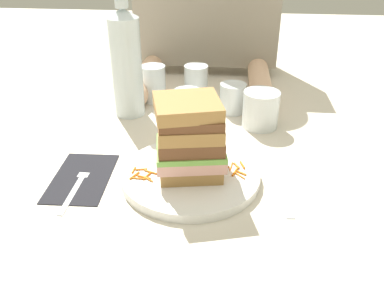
# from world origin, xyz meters

# --- Properties ---
(ground_plane) EXTENTS (3.00, 3.00, 0.00)m
(ground_plane) POSITION_xyz_m (0.00, 0.00, 0.00)
(ground_plane) COLOR beige
(main_plate) EXTENTS (0.25, 0.25, 0.02)m
(main_plate) POSITION_xyz_m (-0.01, -0.02, 0.01)
(main_plate) COLOR white
(main_plate) RESTS_ON ground_plane
(sandwich) EXTENTS (0.14, 0.12, 0.14)m
(sandwich) POSITION_xyz_m (-0.01, -0.02, 0.09)
(sandwich) COLOR #A87A42
(sandwich) RESTS_ON main_plate
(carrot_shred_0) EXTENTS (0.03, 0.00, 0.00)m
(carrot_shred_0) POSITION_xyz_m (-0.10, -0.05, 0.02)
(carrot_shred_0) COLOR orange
(carrot_shred_0) RESTS_ON main_plate
(carrot_shred_1) EXTENTS (0.02, 0.01, 0.00)m
(carrot_shred_1) POSITION_xyz_m (-0.10, -0.02, 0.02)
(carrot_shred_1) COLOR orange
(carrot_shred_1) RESTS_ON main_plate
(carrot_shred_2) EXTENTS (0.01, 0.02, 0.00)m
(carrot_shred_2) POSITION_xyz_m (-0.09, -0.04, 0.02)
(carrot_shred_2) COLOR orange
(carrot_shred_2) RESTS_ON main_plate
(carrot_shred_3) EXTENTS (0.03, 0.01, 0.00)m
(carrot_shred_3) POSITION_xyz_m (-0.08, -0.03, 0.02)
(carrot_shred_3) COLOR orange
(carrot_shred_3) RESTS_ON main_plate
(carrot_shred_4) EXTENTS (0.02, 0.02, 0.00)m
(carrot_shred_4) POSITION_xyz_m (-0.08, -0.05, 0.02)
(carrot_shred_4) COLOR orange
(carrot_shred_4) RESTS_ON main_plate
(carrot_shred_5) EXTENTS (0.01, 0.02, 0.00)m
(carrot_shred_5) POSITION_xyz_m (-0.11, -0.04, 0.02)
(carrot_shred_5) COLOR orange
(carrot_shred_5) RESTS_ON main_plate
(carrot_shred_6) EXTENTS (0.03, 0.01, 0.00)m
(carrot_shred_6) POSITION_xyz_m (-0.09, -0.05, 0.02)
(carrot_shred_6) COLOR orange
(carrot_shred_6) RESTS_ON main_plate
(carrot_shred_7) EXTENTS (0.00, 0.02, 0.00)m
(carrot_shred_7) POSITION_xyz_m (-0.12, -0.02, 0.02)
(carrot_shred_7) COLOR orange
(carrot_shred_7) RESTS_ON main_plate
(carrot_shred_8) EXTENTS (0.01, 0.02, 0.00)m
(carrot_shred_8) POSITION_xyz_m (0.08, 0.01, 0.02)
(carrot_shred_8) COLOR orange
(carrot_shred_8) RESTS_ON main_plate
(carrot_shred_9) EXTENTS (0.02, 0.01, 0.00)m
(carrot_shred_9) POSITION_xyz_m (0.08, -0.02, 0.02)
(carrot_shred_9) COLOR orange
(carrot_shred_9) RESTS_ON main_plate
(carrot_shred_10) EXTENTS (0.02, 0.02, 0.00)m
(carrot_shred_10) POSITION_xyz_m (0.08, -0.02, 0.02)
(carrot_shred_10) COLOR orange
(carrot_shred_10) RESTS_ON main_plate
(carrot_shred_11) EXTENTS (0.01, 0.03, 0.00)m
(carrot_shred_11) POSITION_xyz_m (0.07, -0.01, 0.02)
(carrot_shred_11) COLOR orange
(carrot_shred_11) RESTS_ON main_plate
(carrot_shred_12) EXTENTS (0.01, 0.03, 0.00)m
(carrot_shred_12) POSITION_xyz_m (0.06, 0.01, 0.02)
(carrot_shred_12) COLOR orange
(carrot_shred_12) RESTS_ON main_plate
(carrot_shred_13) EXTENTS (0.01, 0.02, 0.00)m
(carrot_shred_13) POSITION_xyz_m (0.07, 0.01, 0.02)
(carrot_shred_13) COLOR orange
(carrot_shred_13) RESTS_ON main_plate
(carrot_shred_14) EXTENTS (0.01, 0.03, 0.00)m
(carrot_shred_14) POSITION_xyz_m (0.05, -0.00, 0.02)
(carrot_shred_14) COLOR orange
(carrot_shred_14) RESTS_ON main_plate
(carrot_shred_15) EXTENTS (0.02, 0.01, 0.00)m
(carrot_shred_15) POSITION_xyz_m (0.05, -0.00, 0.02)
(carrot_shred_15) COLOR orange
(carrot_shred_15) RESTS_ON main_plate
(napkin_dark) EXTENTS (0.11, 0.17, 0.00)m
(napkin_dark) POSITION_xyz_m (-0.21, -0.03, 0.00)
(napkin_dark) COLOR black
(napkin_dark) RESTS_ON ground_plane
(fork) EXTENTS (0.02, 0.17, 0.00)m
(fork) POSITION_xyz_m (-0.21, -0.05, 0.00)
(fork) COLOR silver
(fork) RESTS_ON napkin_dark
(knife) EXTENTS (0.03, 0.20, 0.00)m
(knife) POSITION_xyz_m (0.15, -0.02, 0.00)
(knife) COLOR silver
(knife) RESTS_ON ground_plane
(juice_glass) EXTENTS (0.08, 0.08, 0.08)m
(juice_glass) POSITION_xyz_m (0.12, 0.22, 0.04)
(juice_glass) COLOR white
(juice_glass) RESTS_ON ground_plane
(water_bottle) EXTENTS (0.07, 0.07, 0.29)m
(water_bottle) POSITION_xyz_m (-0.19, 0.26, 0.13)
(water_bottle) COLOR silver
(water_bottle) RESTS_ON ground_plane
(empty_tumbler_0) EXTENTS (0.06, 0.06, 0.10)m
(empty_tumbler_0) POSITION_xyz_m (-0.03, 0.35, 0.05)
(empty_tumbler_0) COLOR silver
(empty_tumbler_0) RESTS_ON ground_plane
(empty_tumbler_1) EXTENTS (0.06, 0.06, 0.08)m
(empty_tumbler_1) POSITION_xyz_m (-0.04, 0.22, 0.04)
(empty_tumbler_1) COLOR silver
(empty_tumbler_1) RESTS_ON ground_plane
(empty_tumbler_2) EXTENTS (0.06, 0.06, 0.09)m
(empty_tumbler_2) POSITION_xyz_m (-0.14, 0.34, 0.05)
(empty_tumbler_2) COLOR silver
(empty_tumbler_2) RESTS_ON ground_plane
(empty_tumbler_3) EXTENTS (0.06, 0.06, 0.07)m
(empty_tumbler_3) POSITION_xyz_m (0.06, 0.29, 0.04)
(empty_tumbler_3) COLOR silver
(empty_tumbler_3) RESTS_ON ground_plane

